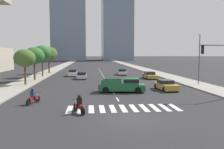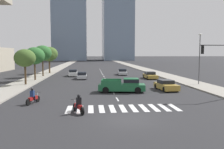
{
  "view_description": "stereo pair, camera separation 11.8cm",
  "coord_description": "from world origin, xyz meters",
  "px_view_note": "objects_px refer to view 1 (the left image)",
  "views": [
    {
      "loc": [
        -2.82,
        -16.11,
        4.62
      ],
      "look_at": [
        0.0,
        13.35,
        2.0
      ],
      "focal_mm": 37.82,
      "sensor_mm": 36.0,
      "label": 1
    },
    {
      "loc": [
        -2.7,
        -16.12,
        4.62
      ],
      "look_at": [
        0.0,
        13.35,
        2.0
      ],
      "focal_mm": 37.82,
      "sensor_mm": 36.0,
      "label": 2
    }
  ],
  "objects_px": {
    "traffic_signal_near": "(221,59)",
    "street_lamp_east": "(199,55)",
    "sedan_silver_3": "(82,76)",
    "street_tree_nearest": "(25,58)",
    "street_tree_fourth": "(49,54)",
    "sedan_silver_4": "(122,72)",
    "motorcycle_lead": "(33,98)",
    "sedan_gold_1": "(166,85)",
    "pickup_truck": "(124,85)",
    "sedan_gold_2": "(150,75)",
    "sedan_white_0": "(73,73)",
    "street_tree_third": "(42,53)",
    "street_tree_fifth": "(49,55)",
    "street_tree_second": "(34,56)",
    "motorcycle_trailing": "(79,106)"
  },
  "relations": [
    {
      "from": "motorcycle_lead",
      "to": "street_tree_nearest",
      "type": "relative_size",
      "value": 0.41
    },
    {
      "from": "traffic_signal_near",
      "to": "street_tree_third",
      "type": "height_order",
      "value": "street_tree_third"
    },
    {
      "from": "sedan_gold_1",
      "to": "traffic_signal_near",
      "type": "xyz_separation_m",
      "value": [
        3.88,
        -5.74,
        3.44
      ]
    },
    {
      "from": "pickup_truck",
      "to": "sedan_silver_3",
      "type": "distance_m",
      "value": 16.53
    },
    {
      "from": "sedan_silver_4",
      "to": "pickup_truck",
      "type": "bearing_deg",
      "value": -2.07
    },
    {
      "from": "sedan_white_0",
      "to": "street_tree_fourth",
      "type": "distance_m",
      "value": 9.92
    },
    {
      "from": "street_tree_nearest",
      "to": "street_tree_second",
      "type": "xyz_separation_m",
      "value": [
        0.0,
        5.95,
        0.27
      ]
    },
    {
      "from": "motorcycle_trailing",
      "to": "sedan_gold_1",
      "type": "xyz_separation_m",
      "value": [
        10.53,
        10.75,
        0.02
      ]
    },
    {
      "from": "sedan_gold_2",
      "to": "motorcycle_lead",
      "type": "bearing_deg",
      "value": -38.08
    },
    {
      "from": "street_tree_fifth",
      "to": "sedan_gold_1",
      "type": "bearing_deg",
      "value": -54.24
    },
    {
      "from": "street_lamp_east",
      "to": "street_tree_third",
      "type": "distance_m",
      "value": 29.34
    },
    {
      "from": "pickup_truck",
      "to": "sedan_gold_1",
      "type": "xyz_separation_m",
      "value": [
        5.57,
        1.15,
        -0.21
      ]
    },
    {
      "from": "sedan_white_0",
      "to": "street_tree_nearest",
      "type": "bearing_deg",
      "value": 153.69
    },
    {
      "from": "motorcycle_lead",
      "to": "sedan_gold_1",
      "type": "bearing_deg",
      "value": -46.02
    },
    {
      "from": "street_tree_fifth",
      "to": "traffic_signal_near",
      "type": "bearing_deg",
      "value": -54.54
    },
    {
      "from": "sedan_gold_1",
      "to": "sedan_silver_3",
      "type": "xyz_separation_m",
      "value": [
        -11.13,
        14.42,
        -0.03
      ]
    },
    {
      "from": "traffic_signal_near",
      "to": "street_lamp_east",
      "type": "relative_size",
      "value": 0.78
    },
    {
      "from": "sedan_silver_4",
      "to": "traffic_signal_near",
      "type": "bearing_deg",
      "value": 18.25
    },
    {
      "from": "sedan_silver_3",
      "to": "street_lamp_east",
      "type": "height_order",
      "value": "street_lamp_east"
    },
    {
      "from": "pickup_truck",
      "to": "sedan_silver_3",
      "type": "relative_size",
      "value": 1.33
    },
    {
      "from": "street_tree_fourth",
      "to": "sedan_silver_4",
      "type": "bearing_deg",
      "value": -16.03
    },
    {
      "from": "sedan_gold_2",
      "to": "street_tree_third",
      "type": "xyz_separation_m",
      "value": [
        -20.52,
        5.21,
        4.12
      ]
    },
    {
      "from": "street_tree_nearest",
      "to": "street_tree_fourth",
      "type": "height_order",
      "value": "street_tree_fourth"
    },
    {
      "from": "pickup_truck",
      "to": "traffic_signal_near",
      "type": "relative_size",
      "value": 1.0
    },
    {
      "from": "street_lamp_east",
      "to": "street_tree_fourth",
      "type": "xyz_separation_m",
      "value": [
        -25.44,
        22.56,
        0.13
      ]
    },
    {
      "from": "street_lamp_east",
      "to": "street_tree_second",
      "type": "xyz_separation_m",
      "value": [
        -25.44,
        7.82,
        -0.18
      ]
    },
    {
      "from": "traffic_signal_near",
      "to": "street_lamp_east",
      "type": "bearing_deg",
      "value": -104.02
    },
    {
      "from": "motorcycle_lead",
      "to": "sedan_silver_4",
      "type": "distance_m",
      "value": 31.64
    },
    {
      "from": "motorcycle_lead",
      "to": "sedan_gold_2",
      "type": "distance_m",
      "value": 26.41
    },
    {
      "from": "sedan_gold_2",
      "to": "street_tree_nearest",
      "type": "relative_size",
      "value": 0.89
    },
    {
      "from": "street_tree_fifth",
      "to": "pickup_truck",
      "type": "bearing_deg",
      "value": -63.98
    },
    {
      "from": "pickup_truck",
      "to": "traffic_signal_near",
      "type": "bearing_deg",
      "value": -18.3
    },
    {
      "from": "motorcycle_lead",
      "to": "sedan_white_0",
      "type": "xyz_separation_m",
      "value": [
        1.72,
        26.91,
        0.03
      ]
    },
    {
      "from": "pickup_truck",
      "to": "traffic_signal_near",
      "type": "height_order",
      "value": "traffic_signal_near"
    },
    {
      "from": "sedan_silver_3",
      "to": "street_tree_nearest",
      "type": "relative_size",
      "value": 0.84
    },
    {
      "from": "sedan_gold_2",
      "to": "street_lamp_east",
      "type": "height_order",
      "value": "street_lamp_east"
    },
    {
      "from": "street_tree_nearest",
      "to": "street_tree_fourth",
      "type": "xyz_separation_m",
      "value": [
        0.0,
        20.68,
        0.58
      ]
    },
    {
      "from": "motorcycle_lead",
      "to": "street_tree_third",
      "type": "height_order",
      "value": "street_tree_third"
    },
    {
      "from": "pickup_truck",
      "to": "street_tree_nearest",
      "type": "xyz_separation_m",
      "value": [
        -13.47,
        7.38,
        3.16
      ]
    },
    {
      "from": "sedan_silver_3",
      "to": "street_tree_fourth",
      "type": "distance_m",
      "value": 15.31
    },
    {
      "from": "sedan_white_0",
      "to": "sedan_gold_2",
      "type": "height_order",
      "value": "sedan_white_0"
    },
    {
      "from": "sedan_gold_1",
      "to": "street_tree_third",
      "type": "relative_size",
      "value": 0.72
    },
    {
      "from": "sedan_white_0",
      "to": "traffic_signal_near",
      "type": "distance_m",
      "value": 31.01
    },
    {
      "from": "street_tree_third",
      "to": "street_tree_fourth",
      "type": "distance_m",
      "value": 7.94
    },
    {
      "from": "pickup_truck",
      "to": "street_tree_fifth",
      "type": "distance_m",
      "value": 30.89
    },
    {
      "from": "traffic_signal_near",
      "to": "street_tree_fifth",
      "type": "height_order",
      "value": "traffic_signal_near"
    },
    {
      "from": "pickup_truck",
      "to": "sedan_gold_2",
      "type": "relative_size",
      "value": 1.26
    },
    {
      "from": "motorcycle_trailing",
      "to": "street_tree_second",
      "type": "xyz_separation_m",
      "value": [
        -8.51,
        22.92,
        3.66
      ]
    },
    {
      "from": "pickup_truck",
      "to": "sedan_white_0",
      "type": "distance_m",
      "value": 22.42
    },
    {
      "from": "motorcycle_lead",
      "to": "street_tree_third",
      "type": "distance_m",
      "value": 26.59
    }
  ]
}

